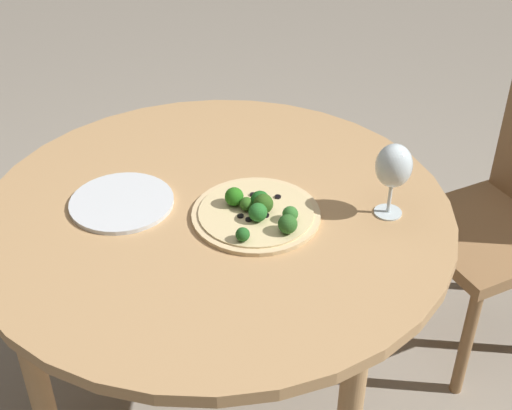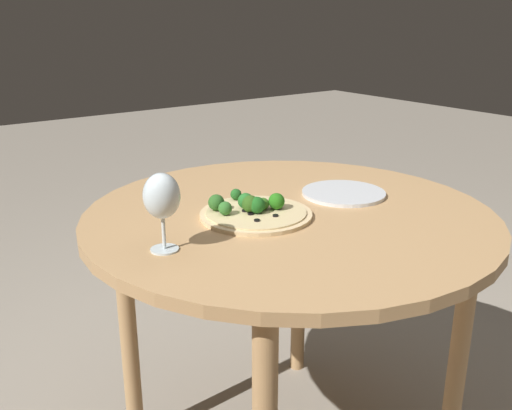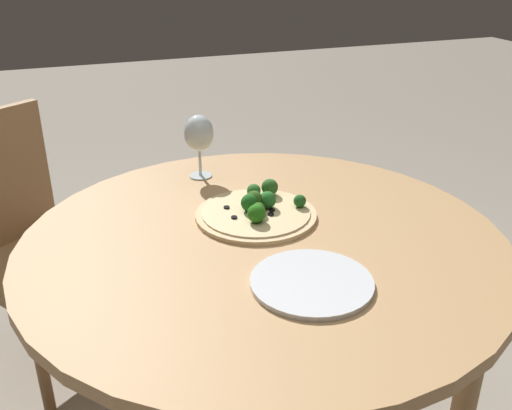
% 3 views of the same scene
% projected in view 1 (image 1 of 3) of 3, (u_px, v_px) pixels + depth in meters
% --- Properties ---
extents(dining_table, '(1.04, 1.04, 0.77)m').
position_uv_depth(dining_table, '(217.00, 240.00, 1.61)').
color(dining_table, tan).
rests_on(dining_table, ground_plane).
extents(chair, '(0.56, 0.56, 0.88)m').
position_uv_depth(chair, '(509.00, 211.00, 2.07)').
color(chair, '#997047').
rests_on(chair, ground_plane).
extents(pizza, '(0.28, 0.28, 0.06)m').
position_uv_depth(pizza, '(257.00, 212.00, 1.52)').
color(pizza, '#DBBC89').
rests_on(pizza, dining_table).
extents(wine_glass, '(0.08, 0.08, 0.17)m').
position_uv_depth(wine_glass, '(394.00, 167.00, 1.48)').
color(wine_glass, silver).
rests_on(wine_glass, dining_table).
extents(plate_near, '(0.23, 0.23, 0.01)m').
position_uv_depth(plate_near, '(122.00, 202.00, 1.57)').
color(plate_near, silver).
rests_on(plate_near, dining_table).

